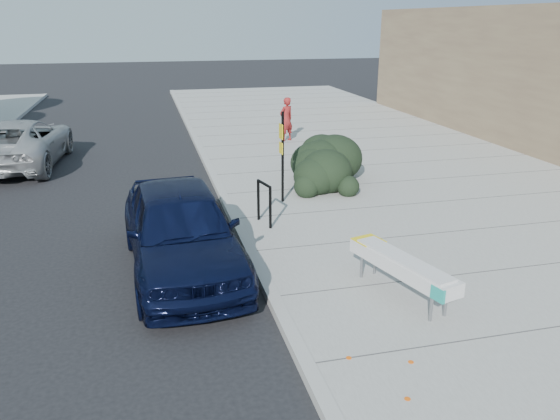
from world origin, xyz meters
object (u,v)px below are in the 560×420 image
(sign_post, at_px, (282,151))
(sedan_navy, at_px, (181,229))
(bike_rack, at_px, (264,199))
(suv_silver, at_px, (20,143))
(pedestrian, at_px, (286,119))
(bench, at_px, (402,266))

(sign_post, bearing_deg, sedan_navy, -134.71)
(sign_post, bearing_deg, bike_rack, -121.81)
(bike_rack, bearing_deg, sedan_navy, -152.84)
(sign_post, height_order, suv_silver, sign_post)
(bike_rack, xyz_separation_m, pedestrian, (2.82, 8.84, 0.24))
(suv_silver, bearing_deg, sedan_navy, 120.26)
(bench, distance_m, suv_silver, 14.26)
(bike_rack, bearing_deg, suv_silver, 116.73)
(bench, xyz_separation_m, sign_post, (-0.71, 5.47, 0.78))
(sign_post, height_order, sedan_navy, sign_post)
(bench, relative_size, pedestrian, 1.42)
(bike_rack, relative_size, sign_post, 0.43)
(sign_post, xyz_separation_m, sedan_navy, (-2.81, -3.23, -0.63))
(bike_rack, bearing_deg, sign_post, 48.29)
(pedestrian, bearing_deg, sign_post, 47.83)
(sedan_navy, height_order, suv_silver, sedan_navy)
(sedan_navy, bearing_deg, bench, -36.31)
(bike_rack, height_order, sign_post, sign_post)
(sign_post, bearing_deg, pedestrian, 70.88)
(bike_rack, xyz_separation_m, sedan_navy, (-2.01, -1.73, 0.10))
(sign_post, bearing_deg, suv_silver, 136.01)
(pedestrian, bearing_deg, bike_rack, 45.53)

